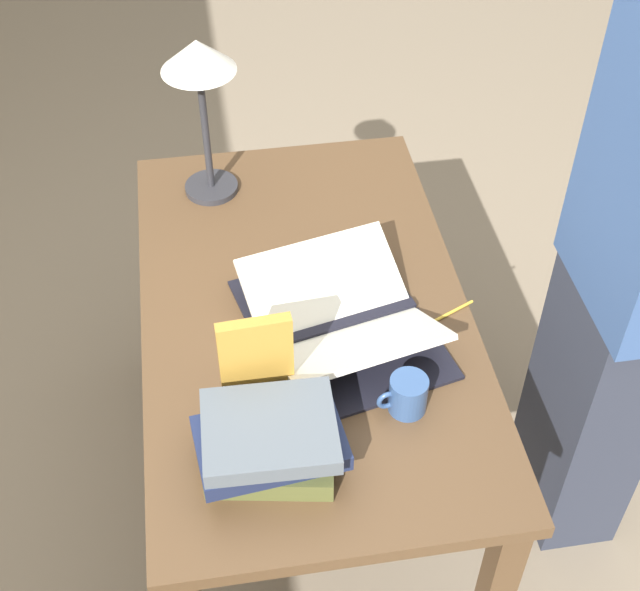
{
  "coord_description": "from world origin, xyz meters",
  "views": [
    {
      "loc": [
        -1.37,
        0.18,
        2.14
      ],
      "look_at": [
        -0.04,
        -0.03,
        0.8
      ],
      "focal_mm": 50.0,
      "sensor_mm": 36.0,
      "label": 1
    }
  ],
  "objects_px": {
    "reading_lamp": "(199,74)",
    "book_stack_tall": "(270,443)",
    "pencil": "(443,316)",
    "book_standing_upright": "(257,364)",
    "open_book": "(340,319)",
    "person_reader": "(629,285)",
    "coffee_mug": "(407,395)"
  },
  "relations": [
    {
      "from": "reading_lamp",
      "to": "book_stack_tall",
      "type": "bearing_deg",
      "value": -176.53
    },
    {
      "from": "pencil",
      "to": "book_stack_tall",
      "type": "bearing_deg",
      "value": 127.44
    },
    {
      "from": "book_stack_tall",
      "to": "reading_lamp",
      "type": "relative_size",
      "value": 0.68
    },
    {
      "from": "book_standing_upright",
      "to": "reading_lamp",
      "type": "distance_m",
      "value": 0.74
    },
    {
      "from": "open_book",
      "to": "book_standing_upright",
      "type": "distance_m",
      "value": 0.28
    },
    {
      "from": "pencil",
      "to": "person_reader",
      "type": "relative_size",
      "value": 0.09
    },
    {
      "from": "book_standing_upright",
      "to": "reading_lamp",
      "type": "xyz_separation_m",
      "value": [
        0.71,
        0.05,
        0.22
      ]
    },
    {
      "from": "open_book",
      "to": "book_standing_upright",
      "type": "xyz_separation_m",
      "value": [
        -0.17,
        0.2,
        0.09
      ]
    },
    {
      "from": "coffee_mug",
      "to": "pencil",
      "type": "distance_m",
      "value": 0.27
    },
    {
      "from": "coffee_mug",
      "to": "pencil",
      "type": "bearing_deg",
      "value": -30.73
    },
    {
      "from": "coffee_mug",
      "to": "open_book",
      "type": "bearing_deg",
      "value": 21.8
    },
    {
      "from": "book_stack_tall",
      "to": "book_standing_upright",
      "type": "height_order",
      "value": "book_standing_upright"
    },
    {
      "from": "reading_lamp",
      "to": "open_book",
      "type": "bearing_deg",
      "value": -155.68
    },
    {
      "from": "pencil",
      "to": "reading_lamp",
      "type": "bearing_deg",
      "value": 41.42
    },
    {
      "from": "book_standing_upright",
      "to": "person_reader",
      "type": "bearing_deg",
      "value": -85.6
    },
    {
      "from": "pencil",
      "to": "book_standing_upright",
      "type": "bearing_deg",
      "value": 111.93
    },
    {
      "from": "book_standing_upright",
      "to": "reading_lamp",
      "type": "bearing_deg",
      "value": 0.2
    },
    {
      "from": "book_stack_tall",
      "to": "reading_lamp",
      "type": "height_order",
      "value": "reading_lamp"
    },
    {
      "from": "open_book",
      "to": "book_stack_tall",
      "type": "height_order",
      "value": "book_stack_tall"
    },
    {
      "from": "open_book",
      "to": "pencil",
      "type": "bearing_deg",
      "value": -103.38
    },
    {
      "from": "open_book",
      "to": "book_standing_upright",
      "type": "bearing_deg",
      "value": 118.57
    },
    {
      "from": "book_stack_tall",
      "to": "book_standing_upright",
      "type": "xyz_separation_m",
      "value": [
        0.15,
        0.01,
        0.05
      ]
    },
    {
      "from": "coffee_mug",
      "to": "person_reader",
      "type": "distance_m",
      "value": 0.55
    },
    {
      "from": "open_book",
      "to": "coffee_mug",
      "type": "height_order",
      "value": "open_book"
    },
    {
      "from": "reading_lamp",
      "to": "coffee_mug",
      "type": "distance_m",
      "value": 0.89
    },
    {
      "from": "book_standing_upright",
      "to": "person_reader",
      "type": "relative_size",
      "value": 0.14
    },
    {
      "from": "book_standing_upright",
      "to": "reading_lamp",
      "type": "height_order",
      "value": "reading_lamp"
    },
    {
      "from": "book_standing_upright",
      "to": "pencil",
      "type": "height_order",
      "value": "book_standing_upright"
    },
    {
      "from": "book_standing_upright",
      "to": "open_book",
      "type": "bearing_deg",
      "value": -51.92
    },
    {
      "from": "open_book",
      "to": "book_stack_tall",
      "type": "distance_m",
      "value": 0.38
    },
    {
      "from": "open_book",
      "to": "person_reader",
      "type": "xyz_separation_m",
      "value": [
        -0.06,
        -0.61,
        0.07
      ]
    },
    {
      "from": "reading_lamp",
      "to": "coffee_mug",
      "type": "relative_size",
      "value": 4.02
    }
  ]
}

